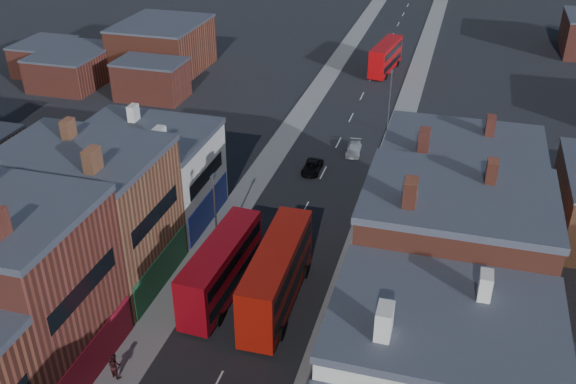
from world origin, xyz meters
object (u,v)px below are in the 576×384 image
Objects in this scene: bus_0 at (221,267)px; car_3 at (354,149)px; bus_2 at (386,56)px; car_2 at (312,167)px; ped_1 at (114,365)px; bus_1 at (277,275)px.

car_3 is (5.30, 28.26, -2.02)m from bus_0.
bus_2 is 29.73m from car_3.
ped_1 is (-5.52, -32.91, 0.53)m from car_2.
bus_1 is 13.43m from ped_1.
bus_0 is at bearing -86.91° from bus_2.
bus_2 is at bearing 88.86° from bus_1.
ped_1 is (-8.27, -68.38, -1.35)m from bus_2.
bus_0 is at bearing -105.20° from car_3.
ped_1 is (-8.27, -10.44, -1.73)m from bus_1.
bus_0 is 22.62m from car_2.
bus_1 reaches higher than car_3.
bus_2 is (-0.00, 57.94, -0.39)m from bus_1.
bus_2 reaches higher than ped_1.
ped_1 is at bearing -107.71° from car_3.
bus_2 is at bearing 88.35° from bus_0.
bus_2 is 68.89m from ped_1.
ped_1 reaches higher than car_3.
ped_1 is at bearing -106.82° from bus_0.
car_3 is at bearing 87.32° from bus_1.
bus_2 is 2.73× the size of car_3.
car_3 is at bearing -83.62° from ped_1.
bus_1 reaches higher than car_2.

